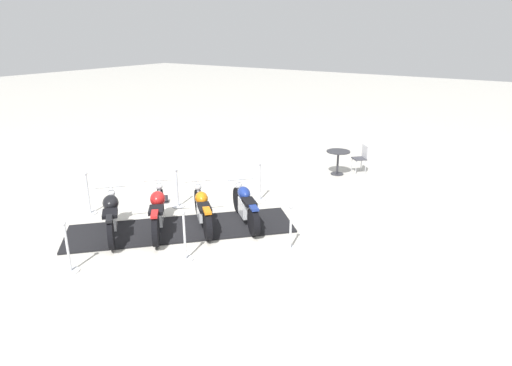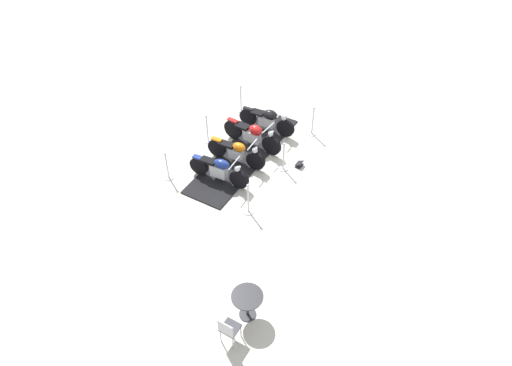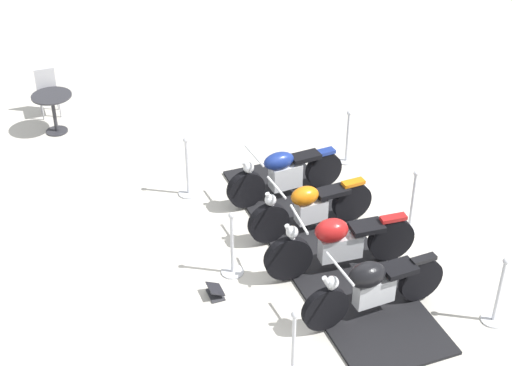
% 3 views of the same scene
% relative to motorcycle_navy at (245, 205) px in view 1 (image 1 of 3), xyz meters
% --- Properties ---
extents(ground_plane, '(80.00, 80.00, 0.00)m').
position_rel_motorcycle_navy_xyz_m(ground_plane, '(-1.14, 1.07, -0.50)').
color(ground_plane, beige).
extents(display_platform, '(4.86, 4.77, 0.05)m').
position_rel_motorcycle_navy_xyz_m(display_platform, '(-1.14, 1.07, -0.47)').
color(display_platform, black).
rests_on(display_platform, ground_plane).
extents(motorcycle_navy, '(1.47, 1.70, 0.95)m').
position_rel_motorcycle_navy_xyz_m(motorcycle_navy, '(0.00, 0.00, 0.00)').
color(motorcycle_navy, black).
rests_on(motorcycle_navy, display_platform).
extents(motorcycle_copper, '(1.51, 1.69, 0.98)m').
position_rel_motorcycle_navy_xyz_m(motorcycle_copper, '(-0.75, 0.72, -0.01)').
color(motorcycle_copper, black).
rests_on(motorcycle_copper, display_platform).
extents(motorcycle_maroon, '(1.83, 1.64, 1.05)m').
position_rel_motorcycle_navy_xyz_m(motorcycle_maroon, '(-1.49, 1.46, 0.04)').
color(motorcycle_maroon, black).
rests_on(motorcycle_maroon, display_platform).
extents(motorcycle_black, '(1.52, 1.71, 0.98)m').
position_rel_motorcycle_navy_xyz_m(motorcycle_black, '(-2.24, 2.19, 0.05)').
color(motorcycle_black, black).
rests_on(motorcycle_black, display_platform).
extents(stanchion_left_front, '(0.30, 0.30, 1.04)m').
position_rel_motorcycle_navy_xyz_m(stanchion_left_front, '(-0.56, -1.59, -0.14)').
color(stanchion_left_front, silver).
rests_on(stanchion_left_front, ground_plane).
extents(stanchion_right_rear, '(0.34, 0.34, 1.14)m').
position_rel_motorcycle_navy_xyz_m(stanchion_right_rear, '(-1.72, 3.73, -0.14)').
color(stanchion_right_rear, silver).
rests_on(stanchion_right_rear, ground_plane).
extents(stanchion_left_mid, '(0.33, 0.33, 1.12)m').
position_rel_motorcycle_navy_xyz_m(stanchion_left_mid, '(-2.19, -0.01, -0.14)').
color(stanchion_left_mid, silver).
rests_on(stanchion_left_mid, ground_plane).
extents(stanchion_left_rear, '(0.33, 0.33, 1.09)m').
position_rel_motorcycle_navy_xyz_m(stanchion_left_rear, '(-3.82, 1.56, -0.15)').
color(stanchion_left_rear, silver).
rests_on(stanchion_left_rear, ground_plane).
extents(stanchion_right_front, '(0.35, 0.35, 1.11)m').
position_rel_motorcycle_navy_xyz_m(stanchion_right_front, '(1.53, 0.58, -0.16)').
color(stanchion_right_front, silver).
rests_on(stanchion_right_front, ground_plane).
extents(stanchion_right_mid, '(0.34, 0.34, 1.09)m').
position_rel_motorcycle_navy_xyz_m(stanchion_right_mid, '(-0.09, 2.15, -0.16)').
color(stanchion_right_mid, silver).
rests_on(stanchion_right_mid, ground_plane).
extents(info_placard, '(0.37, 0.36, 0.18)m').
position_rel_motorcycle_navy_xyz_m(info_placard, '(-0.10, 2.72, -0.44)').
color(info_placard, '#333338').
rests_on(info_placard, ground_plane).
extents(cafe_table, '(0.77, 0.77, 0.79)m').
position_rel_motorcycle_navy_xyz_m(cafe_table, '(4.95, -0.25, 0.10)').
color(cafe_table, '#2D2D33').
rests_on(cafe_table, ground_plane).
extents(cafe_chair_near_table, '(0.57, 0.57, 0.93)m').
position_rel_motorcycle_navy_xyz_m(cafe_chair_near_table, '(5.53, -0.83, 0.05)').
color(cafe_chair_near_table, '#B7B7BC').
rests_on(cafe_chair_near_table, ground_plane).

